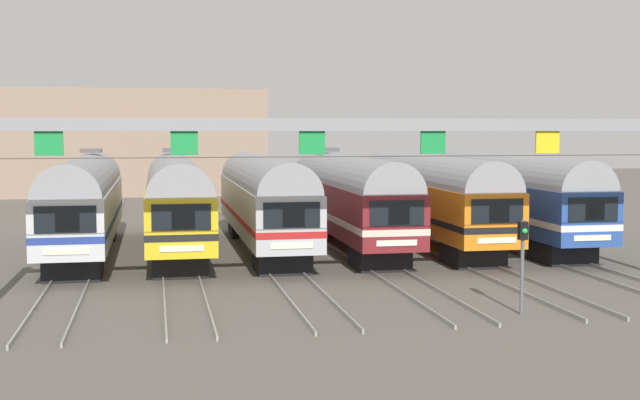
{
  "coord_description": "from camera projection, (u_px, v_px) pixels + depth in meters",
  "views": [
    {
      "loc": [
        -7.46,
        -42.3,
        6.08
      ],
      "look_at": [
        1.2,
        2.47,
        2.31
      ],
      "focal_mm": 47.98,
      "sensor_mm": 36.0,
      "label": 1
    }
  ],
  "objects": [
    {
      "name": "commuter_train_blue",
      "position": [
        507.0,
        194.0,
        45.12
      ],
      "size": [
        2.88,
        18.06,
        4.77
      ],
      "color": "#284C9E",
      "rests_on": "ground"
    },
    {
      "name": "ground_plane",
      "position": [
        306.0,
        250.0,
        43.3
      ],
      "size": [
        160.0,
        160.0,
        0.0
      ],
      "primitive_type": "plane",
      "color": "#5B564F"
    },
    {
      "name": "track_bed",
      "position": [
        264.0,
        215.0,
        59.93
      ],
      "size": [
        23.14,
        70.0,
        0.15
      ],
      "color": "gray",
      "rests_on": "ground"
    },
    {
      "name": "commuter_train_orange",
      "position": [
        429.0,
        195.0,
        44.3
      ],
      "size": [
        2.88,
        18.06,
        4.77
      ],
      "color": "orange",
      "rests_on": "ground"
    },
    {
      "name": "commuter_train_yellow",
      "position": [
        176.0,
        199.0,
        41.85
      ],
      "size": [
        2.88,
        18.06,
        5.05
      ],
      "color": "gold",
      "rests_on": "ground"
    },
    {
      "name": "commuter_train_maroon",
      "position": [
        348.0,
        196.0,
        43.49
      ],
      "size": [
        2.88,
        18.06,
        5.05
      ],
      "color": "maroon",
      "rests_on": "ground"
    },
    {
      "name": "commuter_train_stainless",
      "position": [
        263.0,
        198.0,
        42.67
      ],
      "size": [
        2.88,
        18.06,
        4.77
      ],
      "color": "#B2B5BA",
      "rests_on": "ground"
    },
    {
      "name": "maintenance_building",
      "position": [
        121.0,
        142.0,
        80.76
      ],
      "size": [
        26.62,
        10.0,
        9.77
      ],
      "primitive_type": "cube",
      "color": "gray",
      "rests_on": "ground"
    },
    {
      "name": "commuter_train_silver",
      "position": [
        84.0,
        200.0,
        41.03
      ],
      "size": [
        2.88,
        18.06,
        5.05
      ],
      "color": "silver",
      "rests_on": "ground"
    },
    {
      "name": "catenary_gantry",
      "position": [
        373.0,
        150.0,
        29.65
      ],
      "size": [
        26.88,
        0.44,
        6.97
      ],
      "color": "gray",
      "rests_on": "ground"
    },
    {
      "name": "yard_signal_mast",
      "position": [
        523.0,
        249.0,
        27.95
      ],
      "size": [
        0.28,
        0.35,
        3.14
      ],
      "color": "#59595E",
      "rests_on": "ground"
    }
  ]
}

